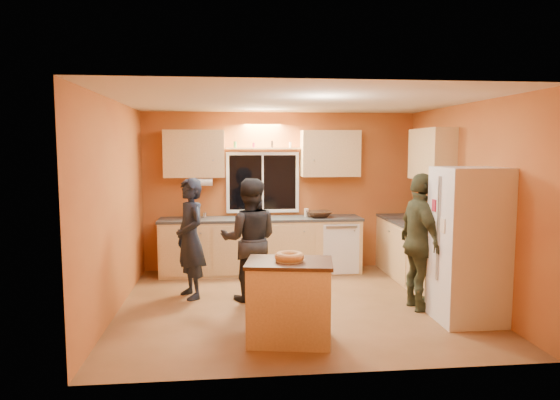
{
  "coord_description": "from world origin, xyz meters",
  "views": [
    {
      "loc": [
        -0.88,
        -6.22,
        2.02
      ],
      "look_at": [
        -0.18,
        0.4,
        1.32
      ],
      "focal_mm": 32.0,
      "sensor_mm": 36.0,
      "label": 1
    }
  ],
  "objects": [
    {
      "name": "back_counter",
      "position": [
        0.01,
        1.7,
        0.45
      ],
      "size": [
        4.23,
        0.62,
        0.9
      ],
      "color": "tan",
      "rests_on": "ground"
    },
    {
      "name": "person_left",
      "position": [
        -1.38,
        0.47,
        0.81
      ],
      "size": [
        0.61,
        0.7,
        1.62
      ],
      "primitive_type": "imported",
      "rotation": [
        0.0,
        0.0,
        -1.12
      ],
      "color": "black",
      "rests_on": "ground"
    },
    {
      "name": "mixing_bowl",
      "position": [
        0.59,
        1.67,
        0.95
      ],
      "size": [
        0.46,
        0.46,
        0.1
      ],
      "primitive_type": "imported",
      "rotation": [
        0.0,
        0.0,
        0.15
      ],
      "color": "black",
      "rests_on": "back_counter"
    },
    {
      "name": "bundt_pastry",
      "position": [
        -0.25,
        -1.21,
        0.9
      ],
      "size": [
        0.31,
        0.31,
        0.09
      ],
      "primitive_type": "torus",
      "color": "tan",
      "rests_on": "island"
    },
    {
      "name": "ground",
      "position": [
        0.0,
        0.0,
        0.0
      ],
      "size": [
        4.5,
        4.5,
        0.0
      ],
      "primitive_type": "plane",
      "color": "brown",
      "rests_on": "ground"
    },
    {
      "name": "person_right",
      "position": [
        1.5,
        -0.34,
        0.86
      ],
      "size": [
        0.46,
        1.02,
        1.71
      ],
      "primitive_type": "imported",
      "rotation": [
        0.0,
        0.0,
        1.61
      ],
      "color": "#303823",
      "rests_on": "ground"
    },
    {
      "name": "room_shell",
      "position": [
        0.12,
        0.41,
        1.62
      ],
      "size": [
        4.54,
        4.04,
        2.61
      ],
      "color": "#BA6C2F",
      "rests_on": "ground"
    },
    {
      "name": "person_center",
      "position": [
        -0.6,
        0.28,
        0.81
      ],
      "size": [
        0.84,
        0.68,
        1.62
      ],
      "primitive_type": "imported",
      "rotation": [
        0.0,
        0.0,
        3.05
      ],
      "color": "black",
      "rests_on": "ground"
    },
    {
      "name": "right_counter",
      "position": [
        1.95,
        0.5,
        0.45
      ],
      "size": [
        0.62,
        1.84,
        0.9
      ],
      "color": "tan",
      "rests_on": "ground"
    },
    {
      "name": "red_box",
      "position": [
        2.03,
        0.5,
        0.94
      ],
      "size": [
        0.16,
        0.12,
        0.07
      ],
      "primitive_type": "cube",
      "rotation": [
        0.0,
        0.0,
        0.02
      ],
      "color": "maroon",
      "rests_on": "right_counter"
    },
    {
      "name": "refrigerator",
      "position": [
        1.89,
        -0.8,
        0.9
      ],
      "size": [
        0.72,
        0.7,
        1.8
      ],
      "primitive_type": "cube",
      "color": "silver",
      "rests_on": "ground"
    },
    {
      "name": "utensil_crock",
      "position": [
        -1.44,
        1.73,
        0.99
      ],
      "size": [
        0.14,
        0.14,
        0.17
      ],
      "primitive_type": "cylinder",
      "color": "beige",
      "rests_on": "back_counter"
    },
    {
      "name": "island",
      "position": [
        -0.25,
        -1.21,
        0.43
      ],
      "size": [
        0.97,
        0.74,
        0.86
      ],
      "rotation": [
        0.0,
        0.0,
        -0.17
      ],
      "color": "tan",
      "rests_on": "ground"
    },
    {
      "name": "potted_plant",
      "position": [
        1.93,
        -0.3,
        1.03
      ],
      "size": [
        0.27,
        0.24,
        0.27
      ],
      "primitive_type": "imported",
      "rotation": [
        0.0,
        0.0,
        0.16
      ],
      "color": "gray",
      "rests_on": "right_counter"
    }
  ]
}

